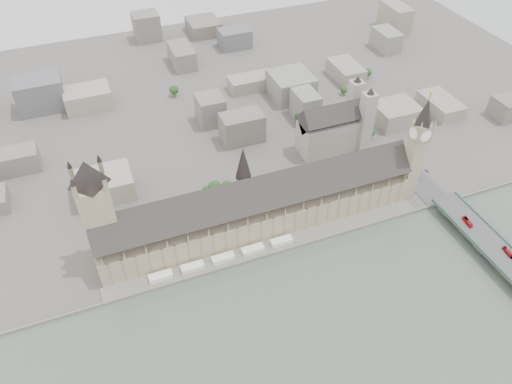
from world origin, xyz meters
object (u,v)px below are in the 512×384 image
object	(u,v)px
red_bus_north	(468,222)
red_bus_south	(508,252)
westminster_bridge	(500,259)
car_approach	(427,171)
victoria_tower	(97,210)
elizabeth_tower	(418,143)
westminster_abbey	(335,127)
palace_of_westminster	(258,206)

from	to	relation	value
red_bus_north	red_bus_south	xyz separation A→B (m)	(7.59, -37.93, -0.22)
westminster_bridge	car_approach	bearing A→B (deg)	86.81
victoria_tower	elizabeth_tower	bearing A→B (deg)	-3.96
red_bus_north	car_approach	bearing A→B (deg)	90.06
westminster_abbey	palace_of_westminster	bearing A→B (deg)	-145.83
palace_of_westminster	red_bus_north	distance (m)	173.48
red_bus_north	westminster_bridge	bearing A→B (deg)	-77.32
westminster_bridge	victoria_tower	bearing A→B (deg)	158.22
red_bus_north	westminster_abbey	bearing A→B (deg)	116.04
victoria_tower	westminster_bridge	distance (m)	309.91
elizabeth_tower	westminster_bridge	bearing A→B (deg)	-75.89
red_bus_north	victoria_tower	bearing A→B (deg)	172.68
westminster_bridge	westminster_abbey	distance (m)	190.56
red_bus_north	palace_of_westminster	bearing A→B (deg)	164.18
palace_of_westminster	red_bus_south	world-z (taller)	palace_of_westminster
elizabeth_tower	victoria_tower	distance (m)	260.64
palace_of_westminster	westminster_bridge	world-z (taller)	palace_of_westminster
red_bus_north	elizabeth_tower	bearing A→B (deg)	117.55
westminster_bridge	red_bus_north	xyz separation A→B (m)	(-3.29, 37.99, 6.79)
car_approach	palace_of_westminster	bearing A→B (deg)	162.26
westminster_bridge	car_approach	world-z (taller)	car_approach
westminster_bridge	palace_of_westminster	bearing A→B (deg)	146.51
westminster_bridge	westminster_abbey	size ratio (longest dim) A/B	4.78
elizabeth_tower	car_approach	bearing A→B (deg)	19.97
westminster_abbey	red_bus_south	xyz separation A→B (m)	(55.38, -182.44, -13.38)
car_approach	elizabeth_tower	bearing A→B (deg)	-177.49
elizabeth_tower	westminster_abbey	xyz separation A→B (m)	(-27.08, 87.00, -33.01)
palace_of_westminster	red_bus_north	xyz separation A→B (m)	(158.71, -69.21, -10.79)
elizabeth_tower	red_bus_north	distance (m)	76.61
elizabeth_tower	car_approach	distance (m)	56.95
victoria_tower	car_approach	size ratio (longest dim) A/B	23.04
palace_of_westminster	car_approach	size ratio (longest dim) A/B	61.06
westminster_abbey	elizabeth_tower	bearing A→B (deg)	-72.71
red_bus_north	car_approach	distance (m)	69.02
palace_of_westminster	victoria_tower	xyz separation A→B (m)	(-122.00, 6.30, 32.50)
elizabeth_tower	westminster_abbey	distance (m)	96.91
palace_of_westminster	westminster_abbey	xyz separation A→B (m)	(110.92, 75.30, 2.38)
westminster_abbey	red_bus_north	xyz separation A→B (m)	(47.79, -144.51, -13.16)
westminster_abbey	westminster_bridge	bearing A→B (deg)	-74.36
palace_of_westminster	red_bus_south	size ratio (longest dim) A/B	25.43
westminster_bridge	red_bus_south	bearing A→B (deg)	0.79
westminster_abbey	red_bus_south	bearing A→B (deg)	-73.12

